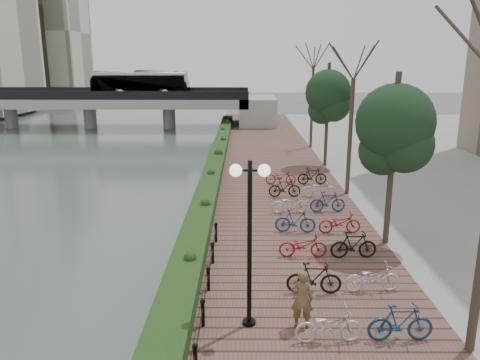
{
  "coord_description": "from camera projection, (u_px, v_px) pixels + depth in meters",
  "views": [
    {
      "loc": [
        2.47,
        -8.1,
        7.32
      ],
      "look_at": [
        2.3,
        12.96,
        2.0
      ],
      "focal_mm": 35.0,
      "sensor_mm": 36.0,
      "label": 1
    }
  ],
  "objects": [
    {
      "name": "river_water",
      "position": [
        4.0,
        166.0,
        34.01
      ],
      "size": [
        30.0,
        130.0,
        0.02
      ],
      "primitive_type": "cube",
      "color": "#4A5D54",
      "rests_on": "ground"
    },
    {
      "name": "promenade",
      "position": [
        270.0,
        190.0,
        26.54
      ],
      "size": [
        8.0,
        75.0,
        0.5
      ],
      "primitive_type": "cube",
      "color": "brown",
      "rests_on": "ground"
    },
    {
      "name": "hedge",
      "position": [
        213.0,
        171.0,
        28.86
      ],
      "size": [
        1.1,
        56.0,
        0.6
      ],
      "primitive_type": "cube",
      "color": "#163A15",
      "rests_on": "promenade"
    },
    {
      "name": "chain_fence",
      "position": [
        199.0,
        336.0,
        11.39
      ],
      "size": [
        0.1,
        14.1,
        0.7
      ],
      "color": "black",
      "rests_on": "promenade"
    },
    {
      "name": "lamppost",
      "position": [
        250.0,
        208.0,
        11.75
      ],
      "size": [
        1.02,
        0.32,
        4.48
      ],
      "color": "black",
      "rests_on": "promenade"
    },
    {
      "name": "pedestrian",
      "position": [
        302.0,
        299.0,
        12.21
      ],
      "size": [
        0.63,
        0.45,
        1.62
      ],
      "primitive_type": "imported",
      "rotation": [
        0.0,
        0.0,
        3.04
      ],
      "color": "brown",
      "rests_on": "promenade"
    },
    {
      "name": "bicycle_parking",
      "position": [
        317.0,
        221.0,
        19.18
      ],
      "size": [
        2.4,
        17.32,
        1.0
      ],
      "color": "silver",
      "rests_on": "promenade"
    },
    {
      "name": "street_trees",
      "position": [
        367.0,
        145.0,
        21.0
      ],
      "size": [
        3.2,
        37.12,
        6.8
      ],
      "color": "#33271E",
      "rests_on": "promenade"
    },
    {
      "name": "bridge",
      "position": [
        100.0,
        98.0,
        52.57
      ],
      "size": [
        36.0,
        10.77,
        6.5
      ],
      "color": "gray",
      "rests_on": "ground"
    }
  ]
}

